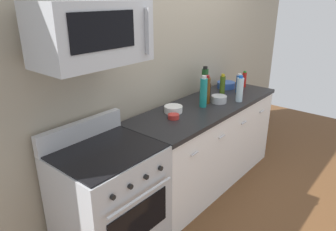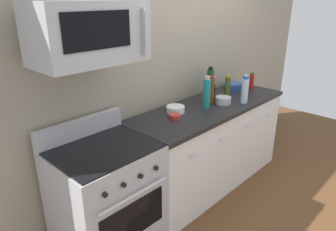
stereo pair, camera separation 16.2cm
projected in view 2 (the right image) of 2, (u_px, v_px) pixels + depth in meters
The scene contains 17 objects.
ground_plane at pixel (207, 181), 3.54m from camera, with size 6.04×6.04×0.00m, color brown.
back_wall at pixel (182, 58), 3.32m from camera, with size 5.03×0.10×2.70m, color #9E937F.
counter_unit at pixel (209, 145), 3.37m from camera, with size 1.94×0.66×0.92m.
range_oven at pixel (107, 199), 2.47m from camera, with size 0.76×0.69×1.07m.
microwave at pixel (89, 33), 2.03m from camera, with size 0.74×0.44×0.40m.
bottle_olive_oil at pixel (227, 88), 3.32m from camera, with size 0.06×0.06×0.27m.
bottle_soy_sauce_dark at pixel (212, 92), 3.29m from camera, with size 0.06×0.06×0.20m.
bottle_hot_sauce_red at pixel (252, 81), 3.74m from camera, with size 0.05×0.05×0.20m.
bottle_water_clear at pixel (245, 91), 3.22m from camera, with size 0.07×0.07×0.28m.
bottle_soda_blue at pixel (245, 85), 3.53m from camera, with size 0.07×0.07×0.22m.
bottle_sparkling_teal at pixel (207, 93), 3.08m from camera, with size 0.07×0.07×0.32m.
bottle_wine_amber at pixel (211, 91), 3.18m from camera, with size 0.07×0.07×0.30m.
bottle_wine_green at pixel (210, 82), 3.44m from camera, with size 0.07×0.07×0.33m.
bowl_blue_mixing at pixel (233, 86), 3.74m from camera, with size 0.21×0.21×0.07m.
bowl_white_ceramic at pixel (176, 109), 2.99m from camera, with size 0.18×0.18×0.06m.
bowl_steel_prep at pixel (223, 100), 3.23m from camera, with size 0.16×0.16×0.07m.
bowl_red_small at pixel (175, 116), 2.84m from camera, with size 0.10×0.10×0.04m.
Camera 2 is at (-2.50, -1.77, 1.98)m, focal length 33.24 mm.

